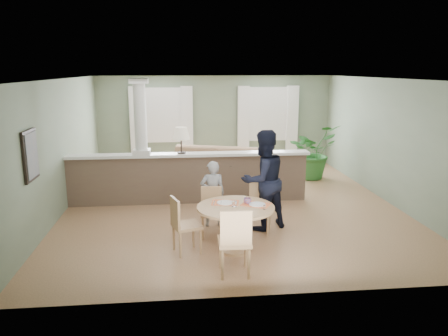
{
  "coord_description": "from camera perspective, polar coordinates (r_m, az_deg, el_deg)",
  "views": [
    {
      "loc": [
        -1.09,
        -9.13,
        2.91
      ],
      "look_at": [
        -0.25,
        -1.0,
        1.04
      ],
      "focal_mm": 35.0,
      "sensor_mm": 36.0,
      "label": 1
    }
  ],
  "objects": [
    {
      "name": "ground",
      "position": [
        9.64,
        0.86,
        -4.66
      ],
      "size": [
        8.0,
        8.0,
        0.0
      ],
      "primitive_type": "plane",
      "color": "tan",
      "rests_on": "ground"
    },
    {
      "name": "chair_near",
      "position": [
        6.21,
        1.45,
        -9.28
      ],
      "size": [
        0.47,
        0.47,
        1.02
      ],
      "rotation": [
        0.0,
        0.0,
        3.11
      ],
      "color": "tan",
      "rests_on": "ground"
    },
    {
      "name": "sofa",
      "position": [
        11.28,
        -1.26,
        0.28
      ],
      "size": [
        3.26,
        2.07,
        0.89
      ],
      "primitive_type": "imported",
      "rotation": [
        0.0,
        0.0,
        -0.31
      ],
      "color": "#967952",
      "rests_on": "ground"
    },
    {
      "name": "room_shell",
      "position": [
        9.87,
        0.29,
        6.52
      ],
      "size": [
        7.02,
        8.02,
        2.71
      ],
      "color": "gray",
      "rests_on": "ground"
    },
    {
      "name": "pony_wall",
      "position": [
        9.58,
        -5.13,
        -0.44
      ],
      "size": [
        5.32,
        0.38,
        2.7
      ],
      "color": "brown",
      "rests_on": "ground"
    },
    {
      "name": "man_person",
      "position": [
        7.98,
        5.14,
        -1.58
      ],
      "size": [
        1.11,
        1.01,
        1.84
      ],
      "primitive_type": "imported",
      "rotation": [
        0.0,
        0.0,
        3.58
      ],
      "color": "black",
      "rests_on": "ground"
    },
    {
      "name": "child_person",
      "position": [
        8.14,
        -1.5,
        -3.38
      ],
      "size": [
        0.46,
        0.3,
        1.25
      ],
      "primitive_type": "imported",
      "rotation": [
        0.0,
        0.0,
        3.15
      ],
      "color": "gray",
      "rests_on": "ground"
    },
    {
      "name": "chair_far_man",
      "position": [
        7.94,
        4.68,
        -4.59
      ],
      "size": [
        0.54,
        0.54,
        0.96
      ],
      "rotation": [
        0.0,
        0.0,
        -0.29
      ],
      "color": "tan",
      "rests_on": "ground"
    },
    {
      "name": "houseplant",
      "position": [
        11.95,
        11.46,
        2.12
      ],
      "size": [
        1.7,
        1.64,
        1.46
      ],
      "primitive_type": "imported",
      "rotation": [
        0.0,
        0.0,
        0.51
      ],
      "color": "#2C6C2B",
      "rests_on": "ground"
    },
    {
      "name": "chair_side",
      "position": [
        7.02,
        -5.46,
        -7.13
      ],
      "size": [
        0.53,
        0.53,
        0.93
      ],
      "rotation": [
        0.0,
        0.0,
        1.89
      ],
      "color": "tan",
      "rests_on": "ground"
    },
    {
      "name": "chair_far_boy",
      "position": [
        7.78,
        -1.65,
        -5.35
      ],
      "size": [
        0.41,
        0.41,
        0.86
      ],
      "rotation": [
        0.0,
        0.0,
        -0.06
      ],
      "color": "tan",
      "rests_on": "ground"
    },
    {
      "name": "dining_table",
      "position": [
        7.05,
        1.58,
        -6.2
      ],
      "size": [
        1.25,
        1.25,
        0.85
      ],
      "rotation": [
        0.0,
        0.0,
        -0.18
      ],
      "color": "tan",
      "rests_on": "ground"
    }
  ]
}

